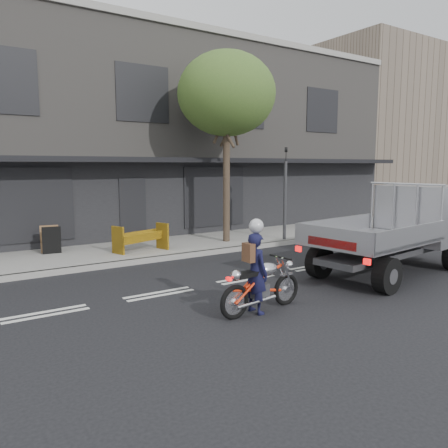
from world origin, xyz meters
TOP-DOWN VIEW (x-y plane):
  - ground at (0.00, 0.00)m, footprint 80.00×80.00m
  - sidewalk at (0.00, 4.70)m, footprint 32.00×3.20m
  - kerb at (0.00, 3.10)m, footprint 32.00×0.20m
  - building_main at (0.00, 11.30)m, footprint 26.00×10.00m
  - building_neighbour at (20.00, 11.30)m, footprint 14.00×10.00m
  - street_tree at (2.20, 4.20)m, footprint 3.40×3.40m
  - traffic_light_pole at (4.20, 3.35)m, footprint 0.12×0.12m
  - motorcycle at (-1.20, -2.16)m, footprint 2.05×0.60m
  - rider at (-1.35, -2.16)m, footprint 0.43×0.61m
  - flatbed_ute at (4.70, -1.49)m, footprint 5.40×2.69m
  - construction_barrier at (-1.12, 3.86)m, footprint 1.72×1.12m
  - sandwich_board at (-3.57, 5.20)m, footprint 0.59×0.43m

SIDE VIEW (x-z plane):
  - ground at x=0.00m, z-range 0.00..0.00m
  - sidewalk at x=0.00m, z-range 0.00..0.15m
  - kerb at x=0.00m, z-range 0.00..0.15m
  - motorcycle at x=-1.20m, z-range 0.01..1.07m
  - sandwich_board at x=-3.57m, z-range 0.15..1.01m
  - construction_barrier at x=-1.12m, z-range 0.15..1.05m
  - rider at x=-1.35m, z-range 0.00..1.58m
  - flatbed_ute at x=4.70m, z-range 0.17..2.57m
  - traffic_light_pole at x=4.20m, z-range -0.10..3.40m
  - building_main at x=0.00m, z-range 0.00..8.00m
  - building_neighbour at x=20.00m, z-range 0.00..10.00m
  - street_tree at x=2.20m, z-range 1.90..8.65m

